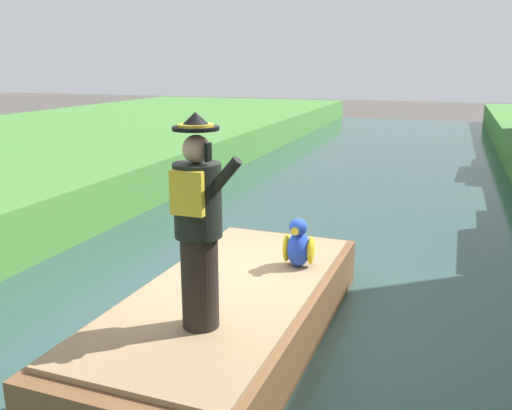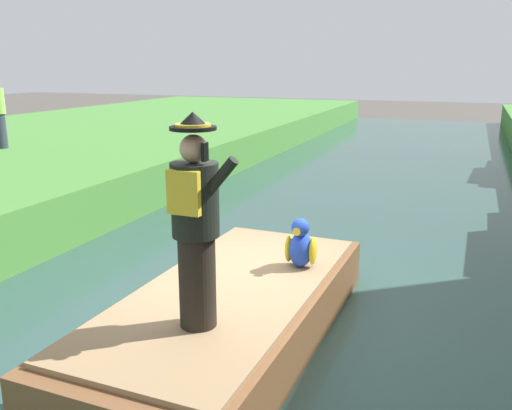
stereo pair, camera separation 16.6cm
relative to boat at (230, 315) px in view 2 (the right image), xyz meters
The scene contains 5 objects.
ground_plane 0.70m from the boat, 90.00° to the left, with size 80.00×80.00×0.00m, color #4C4742.
canal_water 0.67m from the boat, 90.00° to the left, with size 7.00×48.00×0.10m, color #2D4C47.
boat is the anchor object (origin of this frame).
person_pirate 1.51m from the boat, 83.81° to the right, with size 0.61×0.42×1.85m.
parrot_plush 1.12m from the boat, 58.23° to the left, with size 0.36×0.35×0.57m.
Camera 2 is at (2.16, -5.32, 2.94)m, focal length 38.44 mm.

